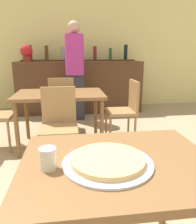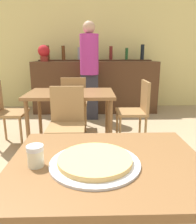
{
  "view_description": "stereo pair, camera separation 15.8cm",
  "coord_description": "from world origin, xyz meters",
  "px_view_note": "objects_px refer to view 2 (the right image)",
  "views": [
    {
      "loc": [
        -0.23,
        -0.97,
        1.23
      ],
      "look_at": [
        -0.03,
        0.55,
        0.82
      ],
      "focal_mm": 35.0,
      "sensor_mm": 36.0,
      "label": 1
    },
    {
      "loc": [
        -0.07,
        -0.98,
        1.23
      ],
      "look_at": [
        -0.03,
        0.55,
        0.82
      ],
      "focal_mm": 35.0,
      "sensor_mm": 36.0,
      "label": 2
    }
  ],
  "objects_px": {
    "pizza_tray": "(95,161)",
    "cheese_shaker": "(35,156)",
    "chair_far_side_back": "(74,100)",
    "chair_far_side_front": "(67,120)",
    "chair_far_side_left": "(5,109)",
    "potted_plant": "(44,52)",
    "chair_far_side_right": "(137,108)",
    "person_standing": "(89,68)"
  },
  "relations": [
    {
      "from": "chair_far_side_back",
      "to": "potted_plant",
      "type": "xyz_separation_m",
      "value": [
        -0.69,
        1.21,
        0.74
      ]
    },
    {
      "from": "chair_far_side_back",
      "to": "pizza_tray",
      "type": "bearing_deg",
      "value": 96.73
    },
    {
      "from": "chair_far_side_back",
      "to": "chair_far_side_left",
      "type": "relative_size",
      "value": 1.0
    },
    {
      "from": "cheese_shaker",
      "to": "potted_plant",
      "type": "bearing_deg",
      "value": 100.85
    },
    {
      "from": "chair_far_side_front",
      "to": "potted_plant",
      "type": "xyz_separation_m",
      "value": [
        -0.69,
        2.31,
        0.74
      ]
    },
    {
      "from": "chair_far_side_right",
      "to": "pizza_tray",
      "type": "xyz_separation_m",
      "value": [
        -0.6,
        -1.94,
        0.22
      ]
    },
    {
      "from": "chair_far_side_right",
      "to": "cheese_shaker",
      "type": "distance_m",
      "value": 2.15
    },
    {
      "from": "person_standing",
      "to": "chair_far_side_back",
      "type": "bearing_deg",
      "value": -109.25
    },
    {
      "from": "chair_far_side_front",
      "to": "chair_far_side_right",
      "type": "bearing_deg",
      "value": 31.6
    },
    {
      "from": "chair_far_side_back",
      "to": "person_standing",
      "type": "distance_m",
      "value": 0.86
    },
    {
      "from": "chair_far_side_back",
      "to": "potted_plant",
      "type": "height_order",
      "value": "potted_plant"
    },
    {
      "from": "chair_far_side_back",
      "to": "pizza_tray",
      "type": "distance_m",
      "value": 2.52
    },
    {
      "from": "potted_plant",
      "to": "pizza_tray",
      "type": "bearing_deg",
      "value": -75.07
    },
    {
      "from": "chair_far_side_back",
      "to": "potted_plant",
      "type": "bearing_deg",
      "value": -60.18
    },
    {
      "from": "chair_far_side_left",
      "to": "potted_plant",
      "type": "relative_size",
      "value": 2.69
    },
    {
      "from": "chair_far_side_front",
      "to": "potted_plant",
      "type": "height_order",
      "value": "potted_plant"
    },
    {
      "from": "chair_far_side_right",
      "to": "cheese_shaker",
      "type": "height_order",
      "value": "chair_far_side_right"
    },
    {
      "from": "chair_far_side_left",
      "to": "person_standing",
      "type": "height_order",
      "value": "person_standing"
    },
    {
      "from": "chair_far_side_back",
      "to": "chair_far_side_left",
      "type": "bearing_deg",
      "value": 31.6
    },
    {
      "from": "pizza_tray",
      "to": "chair_far_side_right",
      "type": "bearing_deg",
      "value": 72.75
    },
    {
      "from": "chair_far_side_back",
      "to": "person_standing",
      "type": "relative_size",
      "value": 0.49
    },
    {
      "from": "chair_far_side_front",
      "to": "chair_far_side_left",
      "type": "height_order",
      "value": "same"
    },
    {
      "from": "chair_far_side_right",
      "to": "pizza_tray",
      "type": "distance_m",
      "value": 2.05
    },
    {
      "from": "chair_far_side_front",
      "to": "chair_far_side_right",
      "type": "distance_m",
      "value": 1.05
    },
    {
      "from": "chair_far_side_front",
      "to": "chair_far_side_left",
      "type": "bearing_deg",
      "value": 148.4
    },
    {
      "from": "chair_far_side_left",
      "to": "cheese_shaker",
      "type": "height_order",
      "value": "chair_far_side_left"
    },
    {
      "from": "potted_plant",
      "to": "chair_far_side_left",
      "type": "bearing_deg",
      "value": -96.6
    },
    {
      "from": "person_standing",
      "to": "chair_far_side_right",
      "type": "bearing_deg",
      "value": -61.82
    },
    {
      "from": "chair_far_side_left",
      "to": "chair_far_side_front",
      "type": "bearing_deg",
      "value": -121.6
    },
    {
      "from": "chair_far_side_front",
      "to": "cheese_shaker",
      "type": "distance_m",
      "value": 1.42
    },
    {
      "from": "chair_far_side_left",
      "to": "chair_far_side_right",
      "type": "height_order",
      "value": "same"
    },
    {
      "from": "chair_far_side_left",
      "to": "cheese_shaker",
      "type": "distance_m",
      "value": 2.17
    },
    {
      "from": "pizza_tray",
      "to": "cheese_shaker",
      "type": "relative_size",
      "value": 4.25
    },
    {
      "from": "chair_far_side_left",
      "to": "potted_plant",
      "type": "xyz_separation_m",
      "value": [
        0.2,
        1.76,
        0.74
      ]
    },
    {
      "from": "chair_far_side_front",
      "to": "person_standing",
      "type": "height_order",
      "value": "person_standing"
    },
    {
      "from": "pizza_tray",
      "to": "cheese_shaker",
      "type": "distance_m",
      "value": 0.28
    },
    {
      "from": "chair_far_side_front",
      "to": "pizza_tray",
      "type": "height_order",
      "value": "chair_far_side_front"
    },
    {
      "from": "person_standing",
      "to": "potted_plant",
      "type": "height_order",
      "value": "person_standing"
    },
    {
      "from": "person_standing",
      "to": "potted_plant",
      "type": "distance_m",
      "value": 1.11
    },
    {
      "from": "chair_far_side_front",
      "to": "potted_plant",
      "type": "relative_size",
      "value": 2.69
    },
    {
      "from": "chair_far_side_right",
      "to": "potted_plant",
      "type": "distance_m",
      "value": 2.49
    },
    {
      "from": "chair_far_side_left",
      "to": "person_standing",
      "type": "xyz_separation_m",
      "value": [
        1.13,
        1.23,
        0.46
      ]
    }
  ]
}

